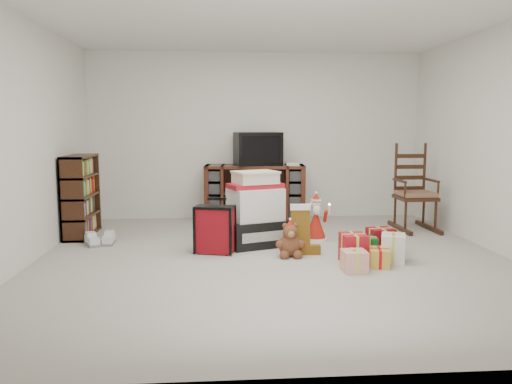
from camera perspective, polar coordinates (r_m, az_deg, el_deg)
room at (r=5.13m, az=2.07°, el=5.87°), size 5.01×5.01×2.51m
tv_stand at (r=7.39m, az=-0.14°, el=-0.10°), size 1.49×0.63×0.83m
bookshelf at (r=6.75m, az=-19.36°, el=-0.56°), size 0.28×0.85×1.03m
rocking_chair at (r=7.13m, az=17.57°, el=-0.75°), size 0.50×0.81×1.22m
gift_pile at (r=5.85m, az=-0.08°, el=-2.52°), size 0.81×0.70×0.86m
red_suitcase at (r=5.53m, az=-4.72°, el=-4.28°), size 0.45×0.31×0.62m
stocking at (r=5.51m, az=5.11°, el=-4.21°), size 0.26×0.12×0.56m
teddy_bear at (r=5.41m, az=3.89°, el=-5.71°), size 0.24×0.22×0.36m
santa_figurine at (r=6.17m, az=6.85°, el=-3.46°), size 0.29×0.28×0.59m
mrs_claus_figurine at (r=5.94m, az=-2.51°, el=-3.59°), size 0.32×0.30×0.66m
sneaker_pair at (r=6.23m, az=-17.34°, el=-5.29°), size 0.38×0.32×0.11m
gift_cluster at (r=5.34m, az=13.06°, el=-6.49°), size 0.71×0.99×0.24m
crt_television at (r=7.33m, az=0.20°, el=4.97°), size 0.71×0.56×0.48m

